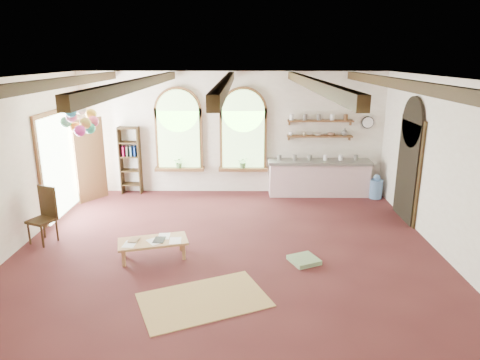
{
  "coord_description": "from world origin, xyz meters",
  "views": [
    {
      "loc": [
        0.31,
        -7.69,
        3.56
      ],
      "look_at": [
        0.24,
        0.6,
        1.15
      ],
      "focal_mm": 32.0,
      "sensor_mm": 36.0,
      "label": 1
    }
  ],
  "objects_px": {
    "kitchen_counter": "(319,177)",
    "side_chair": "(44,227)",
    "coffee_table": "(153,242)",
    "balloon_cluster": "(80,120)"
  },
  "relations": [
    {
      "from": "kitchen_counter",
      "to": "side_chair",
      "type": "distance_m",
      "value": 6.69
    },
    {
      "from": "kitchen_counter",
      "to": "coffee_table",
      "type": "bearing_deg",
      "value": -133.91
    },
    {
      "from": "kitchen_counter",
      "to": "coffee_table",
      "type": "xyz_separation_m",
      "value": [
        -3.63,
        -3.78,
        -0.17
      ]
    },
    {
      "from": "balloon_cluster",
      "to": "kitchen_counter",
      "type": "bearing_deg",
      "value": 24.53
    },
    {
      "from": "side_chair",
      "to": "balloon_cluster",
      "type": "height_order",
      "value": "balloon_cluster"
    },
    {
      "from": "kitchen_counter",
      "to": "balloon_cluster",
      "type": "distance_m",
      "value": 6.06
    },
    {
      "from": "side_chair",
      "to": "balloon_cluster",
      "type": "relative_size",
      "value": 0.98
    },
    {
      "from": "balloon_cluster",
      "to": "side_chair",
      "type": "bearing_deg",
      "value": -135.08
    },
    {
      "from": "coffee_table",
      "to": "side_chair",
      "type": "relative_size",
      "value": 1.2
    },
    {
      "from": "side_chair",
      "to": "balloon_cluster",
      "type": "xyz_separation_m",
      "value": [
        0.69,
        0.68,
        2.0
      ]
    }
  ]
}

